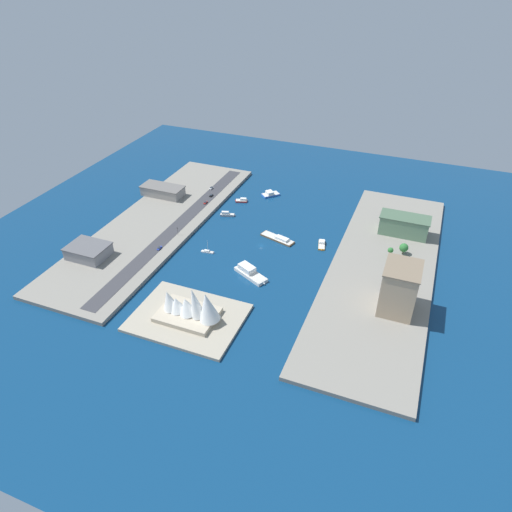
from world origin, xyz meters
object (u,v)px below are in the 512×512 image
object	(u,v)px
ferry_white_commuter	(250,272)
warehouse_low_gray	(88,251)
van_white	(211,188)
opera_landmark	(191,307)
tugboat_red	(242,200)
catamaran_blue	(270,194)
terminal_long_green	(404,225)
sailboat_small_white	(207,252)
pickup_red	(205,202)
water_taxi_orange	(322,244)
traffic_light_waterfront	(177,230)
suv_black	(211,195)
yacht_sleek_gray	(227,214)
apartment_midrise_tan	(399,288)
carpark_squat_concrete	(163,191)
barge_flat_brown	(278,238)
hatchback_blue	(159,248)

from	to	relation	value
ferry_white_commuter	warehouse_low_gray	size ratio (longest dim) A/B	0.96
van_white	opera_landmark	size ratio (longest dim) A/B	0.12
tugboat_red	warehouse_low_gray	size ratio (longest dim) A/B	0.40
catamaran_blue	terminal_long_green	bearing A→B (deg)	166.43
sailboat_small_white	ferry_white_commuter	size ratio (longest dim) A/B	0.39
tugboat_red	pickup_red	distance (m)	32.97
water_taxi_orange	traffic_light_waterfront	world-z (taller)	traffic_light_waterfront
suv_black	traffic_light_waterfront	bearing A→B (deg)	94.14
tugboat_red	warehouse_low_gray	bearing A→B (deg)	61.70
yacht_sleek_gray	terminal_long_green	distance (m)	144.30
terminal_long_green	yacht_sleek_gray	bearing A→B (deg)	8.18
ferry_white_commuter	terminal_long_green	xyz separation A→B (m)	(-92.60, -91.83, 8.01)
sailboat_small_white	apartment_midrise_tan	distance (m)	141.96
ferry_white_commuter	carpark_squat_concrete	xyz separation A→B (m)	(117.83, -80.76, 4.75)
barge_flat_brown	yacht_sleek_gray	bearing A→B (deg)	-20.47
tugboat_red	suv_black	world-z (taller)	suv_black
apartment_midrise_tan	suv_black	xyz separation A→B (m)	(175.74, -96.77, -14.93)
opera_landmark	hatchback_blue	bearing A→B (deg)	-44.87
barge_flat_brown	suv_black	bearing A→B (deg)	-28.44
tugboat_red	opera_landmark	distance (m)	160.10
tugboat_red	apartment_midrise_tan	world-z (taller)	apartment_midrise_tan
water_taxi_orange	pickup_red	world-z (taller)	pickup_red
van_white	traffic_light_waterfront	xyz separation A→B (m)	(-11.68, 83.00, 3.35)
barge_flat_brown	apartment_midrise_tan	world-z (taller)	apartment_midrise_tan
water_taxi_orange	hatchback_blue	bearing A→B (deg)	26.01
apartment_midrise_tan	van_white	distance (m)	213.73
sailboat_small_white	catamaran_blue	world-z (taller)	sailboat_small_white
sailboat_small_white	tugboat_red	xyz separation A→B (m)	(8.36, -85.43, 0.41)
catamaran_blue	hatchback_blue	xyz separation A→B (m)	(44.77, 119.13, 2.14)
tugboat_red	suv_black	distance (m)	28.25
warehouse_low_gray	yacht_sleek_gray	bearing A→B (deg)	-124.40
van_white	hatchback_blue	bearing A→B (deg)	94.88
sailboat_small_white	barge_flat_brown	bearing A→B (deg)	-139.77
hatchback_blue	sailboat_small_white	bearing A→B (deg)	-159.33
water_taxi_orange	hatchback_blue	xyz separation A→B (m)	(110.70, 54.01, 2.61)
water_taxi_orange	suv_black	size ratio (longest dim) A/B	3.20
barge_flat_brown	sailboat_small_white	xyz separation A→B (m)	(43.47, 36.76, -0.28)
pickup_red	hatchback_blue	distance (m)	78.24
sailboat_small_white	warehouse_low_gray	size ratio (longest dim) A/B	0.37
carpark_squat_concrete	hatchback_blue	size ratio (longest dim) A/B	7.40
apartment_midrise_tan	yacht_sleek_gray	bearing A→B (deg)	-26.21
tugboat_red	pickup_red	size ratio (longest dim) A/B	2.34
sailboat_small_white	warehouse_low_gray	xyz separation A→B (m)	(75.87, 39.93, 6.52)
apartment_midrise_tan	catamaran_blue	bearing A→B (deg)	-43.84
van_white	ferry_white_commuter	bearing A→B (deg)	127.44
suv_black	catamaran_blue	bearing A→B (deg)	-150.49
ferry_white_commuter	water_taxi_orange	bearing A→B (deg)	-123.40
yacht_sleek_gray	opera_landmark	bearing A→B (deg)	105.23
pickup_red	sailboat_small_white	bearing A→B (deg)	117.80
barge_flat_brown	suv_black	distance (m)	90.33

